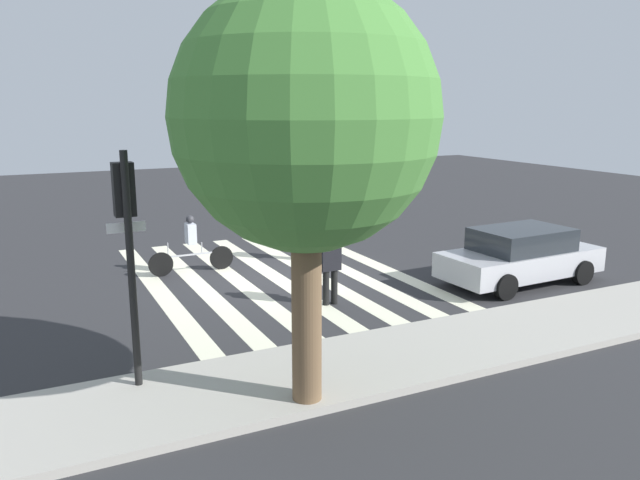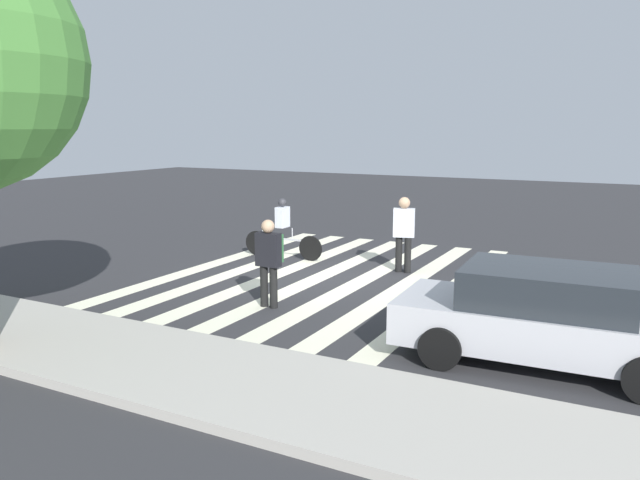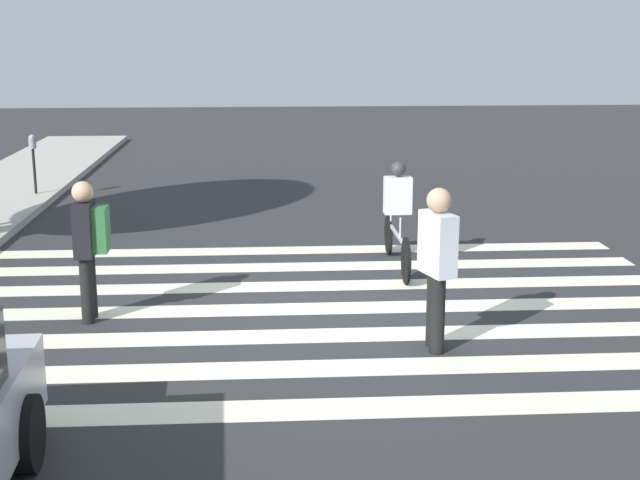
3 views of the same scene
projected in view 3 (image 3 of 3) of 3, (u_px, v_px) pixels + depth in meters
The scene contains 6 objects.
ground_plane at pixel (315, 309), 11.47m from camera, with size 60.00×60.00×0.00m, color #2D2D30.
crosswalk_stripes at pixel (315, 308), 11.47m from camera, with size 6.68×10.00×0.01m.
parking_meter at pixel (33, 151), 18.45m from camera, with size 0.15×0.15×1.38m.
pedestrian_child_with_backpack at pixel (437, 260), 9.79m from camera, with size 0.56×0.37×1.84m.
pedestrian_adult_tall_backpack at pixel (89, 240), 10.80m from camera, with size 0.48×0.41×1.74m.
cyclist_near_curb at pixel (397, 212), 13.21m from camera, with size 2.38×0.40×1.62m.
Camera 3 is at (-10.93, 0.64, 3.53)m, focal length 50.00 mm.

